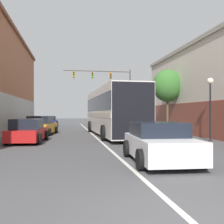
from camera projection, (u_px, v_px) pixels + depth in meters
name	position (u px, v px, depth m)	size (l,w,h in m)	color
ground_plane	(190.00, 221.00, 4.24)	(160.00, 160.00, 0.00)	#4C4C4F
lane_center_line	(94.00, 135.00, 20.31)	(0.14, 44.59, 0.01)	silver
bus	(112.00, 110.00, 20.28)	(3.10, 12.29, 3.52)	silver
hatchback_foreground	(159.00, 143.00, 9.32)	(2.32, 4.12, 1.41)	silver
parked_car_left_near	(41.00, 126.00, 21.00)	(2.47, 4.78, 1.50)	orange
parked_car_left_mid	(28.00, 131.00, 15.44)	(2.20, 4.09, 1.40)	red
parked_car_left_far	(49.00, 121.00, 33.62)	(2.06, 4.39, 1.34)	navy
traffic_signal_gantry	(109.00, 84.00, 32.96)	(8.48, 0.36, 7.28)	#514C47
street_lamp	(210.00, 98.00, 16.16)	(0.40, 0.40, 3.92)	black
street_tree_near	(167.00, 86.00, 23.10)	(2.62, 2.36, 5.60)	brown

